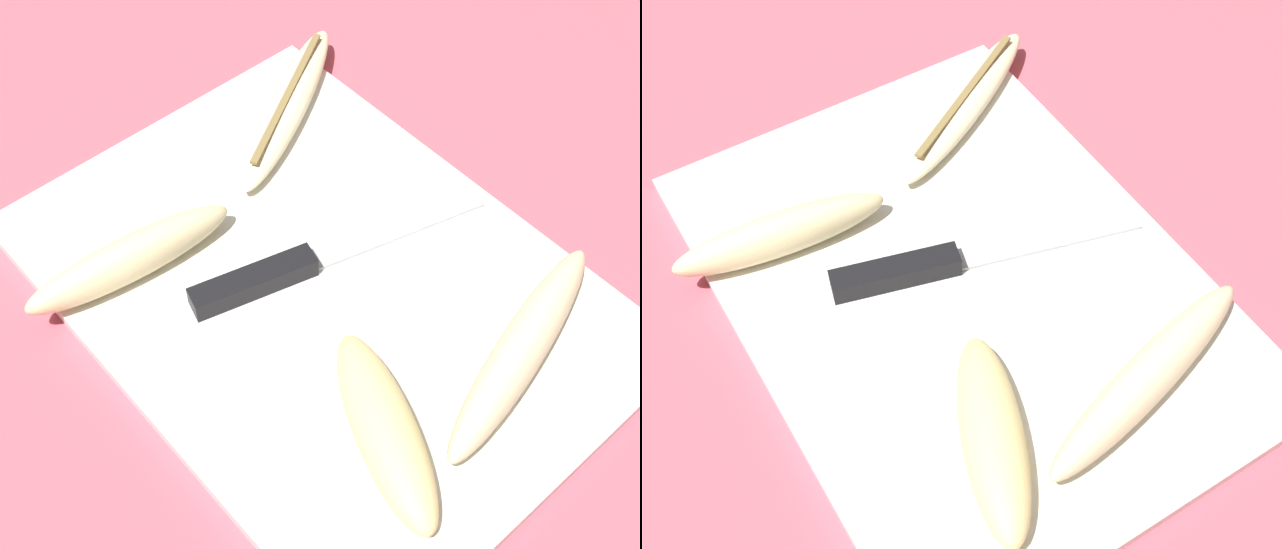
% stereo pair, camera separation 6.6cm
% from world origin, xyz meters
% --- Properties ---
extents(ground_plane, '(4.00, 4.00, 0.00)m').
position_xyz_m(ground_plane, '(0.00, 0.00, 0.00)').
color(ground_plane, '#C65160').
extents(cutting_board, '(0.44, 0.32, 0.01)m').
position_xyz_m(cutting_board, '(0.00, 0.00, 0.01)').
color(cutting_board, white).
rests_on(cutting_board, ground_plane).
extents(knife, '(0.09, 0.24, 0.02)m').
position_xyz_m(knife, '(-0.02, -0.01, 0.02)').
color(knife, black).
rests_on(knife, cutting_board).
extents(banana_golden_short, '(0.16, 0.10, 0.03)m').
position_xyz_m(banana_golden_short, '(0.13, -0.05, 0.03)').
color(banana_golden_short, '#EDD689').
rests_on(banana_golden_short, cutting_board).
extents(banana_soft_right, '(0.05, 0.17, 0.04)m').
position_xyz_m(banana_soft_right, '(-0.10, -0.10, 0.03)').
color(banana_soft_right, beige).
rests_on(banana_soft_right, cutting_board).
extents(banana_pale_long, '(0.14, 0.20, 0.02)m').
position_xyz_m(banana_pale_long, '(-0.15, 0.10, 0.02)').
color(banana_pale_long, beige).
rests_on(banana_pale_long, cutting_board).
extents(banana_cream_curved, '(0.08, 0.21, 0.04)m').
position_xyz_m(banana_cream_curved, '(0.14, 0.06, 0.03)').
color(banana_cream_curved, beige).
rests_on(banana_cream_curved, cutting_board).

